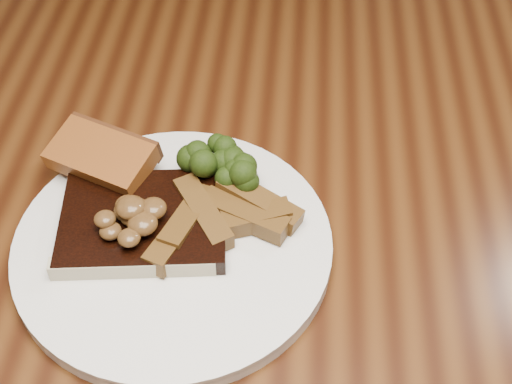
% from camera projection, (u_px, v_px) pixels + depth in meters
% --- Properties ---
extents(dining_table, '(1.60, 0.90, 0.75)m').
position_uv_depth(dining_table, '(272.00, 258.00, 0.77)').
color(dining_table, '#46240E').
rests_on(dining_table, ground).
extents(chair_far, '(0.53, 0.53, 0.97)m').
position_uv_depth(chair_far, '(219.00, 38.00, 1.25)').
color(chair_far, black).
rests_on(chair_far, ground).
extents(plate, '(0.35, 0.35, 0.01)m').
position_uv_depth(plate, '(174.00, 246.00, 0.66)').
color(plate, white).
rests_on(plate, dining_table).
extents(steak, '(0.16, 0.13, 0.02)m').
position_uv_depth(steak, '(144.00, 223.00, 0.65)').
color(steak, black).
rests_on(steak, plate).
extents(steak_bone, '(0.14, 0.03, 0.02)m').
position_uv_depth(steak_bone, '(133.00, 269.00, 0.62)').
color(steak_bone, '#C0B795').
rests_on(steak_bone, plate).
extents(mushroom_pile, '(0.08, 0.08, 0.03)m').
position_uv_depth(mushroom_pile, '(129.00, 206.00, 0.63)').
color(mushroom_pile, brown).
rests_on(mushroom_pile, steak).
extents(garlic_bread, '(0.11, 0.09, 0.02)m').
position_uv_depth(garlic_bread, '(104.00, 171.00, 0.70)').
color(garlic_bread, brown).
rests_on(garlic_bread, plate).
extents(potato_wedges, '(0.11, 0.11, 0.02)m').
position_uv_depth(potato_wedges, '(232.00, 225.00, 0.65)').
color(potato_wedges, brown).
rests_on(potato_wedges, plate).
extents(broccoli_cluster, '(0.08, 0.08, 0.04)m').
position_uv_depth(broccoli_cluster, '(231.00, 177.00, 0.68)').
color(broccoli_cluster, '#20320B').
rests_on(broccoli_cluster, plate).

